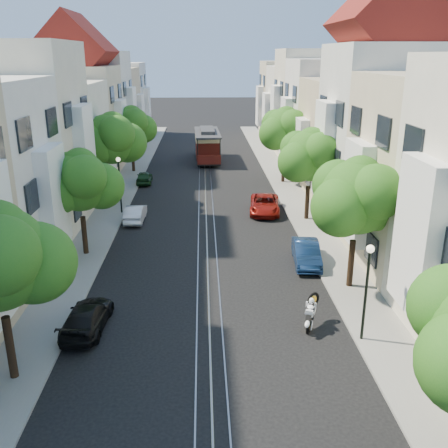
{
  "coord_description": "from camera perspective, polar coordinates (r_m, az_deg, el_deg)",
  "views": [
    {
      "loc": [
        -0.18,
        -13.82,
        11.32
      ],
      "look_at": [
        0.96,
        12.88,
        2.2
      ],
      "focal_mm": 40.0,
      "sensor_mm": 36.0,
      "label": 1
    }
  ],
  "objects": [
    {
      "name": "cable_car",
      "position": [
        56.01,
        -1.92,
        9.19
      ],
      "size": [
        2.92,
        8.58,
        3.27
      ],
      "rotation": [
        0.0,
        0.0,
        0.03
      ],
      "color": "black",
      "rests_on": "ground"
    },
    {
      "name": "tree_e_b",
      "position": [
        24.87,
        15.08,
        2.83
      ],
      "size": [
        4.93,
        4.08,
        6.68
      ],
      "color": "black",
      "rests_on": "ground"
    },
    {
      "name": "rail_slot",
      "position": [
        43.32,
        -2.13,
        3.7
      ],
      "size": [
        0.06,
        80.0,
        0.02
      ],
      "primitive_type": "cube",
      "color": "gray",
      "rests_on": "ground"
    },
    {
      "name": "tree_e_d",
      "position": [
        45.87,
        7.03,
        10.62
      ],
      "size": [
        5.01,
        4.16,
        6.85
      ],
      "color": "black",
      "rests_on": "ground"
    },
    {
      "name": "rail_right",
      "position": [
        43.33,
        -1.4,
        3.71
      ],
      "size": [
        0.06,
        80.0,
        0.02
      ],
      "primitive_type": "cube",
      "color": "gray",
      "rests_on": "ground"
    },
    {
      "name": "tree_e_c",
      "position": [
        35.25,
        9.87,
        7.58
      ],
      "size": [
        4.84,
        3.99,
        6.52
      ],
      "color": "black",
      "rests_on": "ground"
    },
    {
      "name": "townhouses_west",
      "position": [
        43.79,
        -18.18,
        9.73
      ],
      "size": [
        7.75,
        72.0,
        11.76
      ],
      "color": "silver",
      "rests_on": "ground"
    },
    {
      "name": "rail_left",
      "position": [
        43.32,
        -2.86,
        3.69
      ],
      "size": [
        0.06,
        80.0,
        0.02
      ],
      "primitive_type": "cube",
      "color": "gray",
      "rests_on": "ground"
    },
    {
      "name": "sportbike_rider",
      "position": [
        22.2,
        9.87,
        -9.8
      ],
      "size": [
        0.94,
        1.65,
        1.43
      ],
      "rotation": [
        0.0,
        0.0,
        -0.37
      ],
      "color": "black",
      "rests_on": "ground"
    },
    {
      "name": "parked_car_w_mid",
      "position": [
        36.03,
        -10.09,
        1.22
      ],
      "size": [
        1.3,
        3.59,
        1.18
      ],
      "primitive_type": "imported",
      "rotation": [
        0.0,
        0.0,
        3.13
      ],
      "color": "silver",
      "rests_on": "ground"
    },
    {
      "name": "lamp_east",
      "position": [
        20.77,
        16.06,
        -6.02
      ],
      "size": [
        0.32,
        0.32,
        4.16
      ],
      "color": "black",
      "rests_on": "ground"
    },
    {
      "name": "parked_car_w_far",
      "position": [
        46.59,
        -9.1,
        5.27
      ],
      "size": [
        1.48,
        3.44,
        1.16
      ],
      "primitive_type": "imported",
      "rotation": [
        0.0,
        0.0,
        3.18
      ],
      "color": "#143418",
      "rests_on": "ground"
    },
    {
      "name": "townhouses_east",
      "position": [
        43.87,
        13.74,
        10.27
      ],
      "size": [
        7.75,
        72.0,
        12.0
      ],
      "color": "beige",
      "rests_on": "ground"
    },
    {
      "name": "tree_w_d",
      "position": [
        50.73,
        -10.5,
        10.92
      ],
      "size": [
        4.84,
        3.99,
        6.52
      ],
      "color": "black",
      "rests_on": "ground"
    },
    {
      "name": "lamp_west",
      "position": [
        37.31,
        -11.87,
        5.31
      ],
      "size": [
        0.32,
        0.32,
        4.16
      ],
      "color": "black",
      "rests_on": "ground"
    },
    {
      "name": "parked_car_e_far",
      "position": [
        37.52,
        4.67,
        2.26
      ],
      "size": [
        2.68,
        4.9,
        1.3
      ],
      "primitive_type": "imported",
      "rotation": [
        0.0,
        0.0,
        -0.12
      ],
      "color": "maroon",
      "rests_on": "ground"
    },
    {
      "name": "sidewalk_west",
      "position": [
        43.88,
        -11.66,
        3.58
      ],
      "size": [
        2.5,
        80.0,
        0.12
      ],
      "primitive_type": "cube",
      "color": "gray",
      "rests_on": "ground"
    },
    {
      "name": "parked_car_e_mid",
      "position": [
        28.63,
        9.4,
        -3.3
      ],
      "size": [
        1.7,
        4.05,
        1.3
      ],
      "primitive_type": "imported",
      "rotation": [
        0.0,
        0.0,
        -0.08
      ],
      "color": "#0E2246",
      "rests_on": "ground"
    },
    {
      "name": "tree_w_b",
      "position": [
        29.48,
        -16.08,
        4.52
      ],
      "size": [
        4.72,
        3.87,
        6.27
      ],
      "color": "black",
      "rests_on": "ground"
    },
    {
      "name": "sidewalk_east",
      "position": [
        43.94,
        7.39,
        3.84
      ],
      "size": [
        2.5,
        80.0,
        0.12
      ],
      "primitive_type": "cube",
      "color": "gray",
      "rests_on": "ground"
    },
    {
      "name": "lane_line",
      "position": [
        43.32,
        -2.13,
        3.69
      ],
      "size": [
        0.08,
        80.0,
        0.01
      ],
      "primitive_type": "cube",
      "color": "tan",
      "rests_on": "ground"
    },
    {
      "name": "tree_w_c",
      "position": [
        39.91,
        -12.63,
        9.38
      ],
      "size": [
        5.13,
        4.28,
        7.09
      ],
      "color": "black",
      "rests_on": "ground"
    },
    {
      "name": "ground",
      "position": [
        43.32,
        -2.13,
        3.68
      ],
      "size": [
        200.0,
        200.0,
        0.0
      ],
      "primitive_type": "plane",
      "color": "black",
      "rests_on": "ground"
    },
    {
      "name": "parked_car_w_near",
      "position": [
        22.61,
        -15.4,
        -10.24
      ],
      "size": [
        1.87,
        4.12,
        1.17
      ],
      "primitive_type": "imported",
      "rotation": [
        0.0,
        0.0,
        3.08
      ],
      "color": "black",
      "rests_on": "ground"
    }
  ]
}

